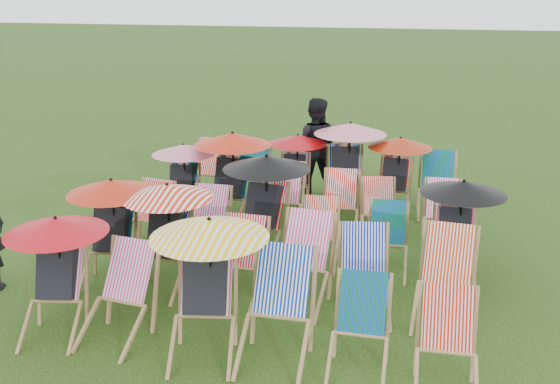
% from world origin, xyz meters
% --- Properties ---
extents(ground, '(100.00, 100.00, 0.00)m').
position_xyz_m(ground, '(0.00, 0.00, 0.00)').
color(ground, black).
rests_on(ground, ground).
extents(deckchair_0, '(1.05, 1.15, 1.24)m').
position_xyz_m(deckchair_0, '(-1.94, -2.25, 0.66)').
color(deckchair_0, olive).
rests_on(deckchair_0, ground).
extents(deckchair_1, '(0.71, 0.93, 0.94)m').
position_xyz_m(deckchair_1, '(-1.27, -2.21, 0.47)').
color(deckchair_1, olive).
rests_on(deckchair_1, ground).
extents(deckchair_2, '(1.16, 1.26, 1.37)m').
position_xyz_m(deckchair_2, '(-0.30, -2.24, 0.72)').
color(deckchair_2, olive).
rests_on(deckchair_2, ground).
extents(deckchair_3, '(0.70, 0.97, 1.03)m').
position_xyz_m(deckchair_3, '(0.40, -2.19, 0.52)').
color(deckchair_3, olive).
rests_on(deckchair_3, ground).
extents(deckchair_4, '(0.59, 0.81, 0.86)m').
position_xyz_m(deckchair_4, '(1.21, -2.21, 0.43)').
color(deckchair_4, olive).
rests_on(deckchair_4, ground).
extents(deckchair_5, '(0.61, 0.83, 0.87)m').
position_xyz_m(deckchair_5, '(2.00, -2.32, 0.44)').
color(deckchair_5, olive).
rests_on(deckchair_5, ground).
extents(deckchair_6, '(1.07, 1.16, 1.27)m').
position_xyz_m(deckchair_6, '(-1.99, -1.01, 0.67)').
color(deckchair_6, olive).
rests_on(deckchair_6, ground).
extents(deckchair_7, '(1.07, 1.11, 1.27)m').
position_xyz_m(deckchair_7, '(-1.28, -1.02, 0.67)').
color(deckchair_7, olive).
rests_on(deckchair_7, ground).
extents(deckchair_8, '(0.63, 0.86, 0.91)m').
position_xyz_m(deckchair_8, '(-0.34, -1.11, 0.46)').
color(deckchair_8, olive).
rests_on(deckchair_8, ground).
extents(deckchair_9, '(0.73, 0.97, 0.99)m').
position_xyz_m(deckchair_9, '(0.39, -1.04, 0.50)').
color(deckchair_9, olive).
rests_on(deckchair_9, ground).
extents(deckchair_10, '(0.75, 0.94, 0.93)m').
position_xyz_m(deckchair_10, '(1.12, -1.08, 0.46)').
color(deckchair_10, olive).
rests_on(deckchair_10, ground).
extents(deckchair_11, '(0.71, 0.95, 0.98)m').
position_xyz_m(deckchair_11, '(1.99, -1.04, 0.49)').
color(deckchair_11, olive).
rests_on(deckchair_11, ground).
extents(deckchair_12, '(0.69, 0.88, 0.88)m').
position_xyz_m(deckchair_12, '(-2.04, 0.05, 0.44)').
color(deckchair_12, olive).
rests_on(deckchair_12, ground).
extents(deckchair_13, '(0.60, 0.82, 0.88)m').
position_xyz_m(deckchair_13, '(-1.15, 0.03, 0.44)').
color(deckchair_13, olive).
rests_on(deckchair_13, ground).
extents(deckchair_14, '(1.16, 1.23, 1.38)m').
position_xyz_m(deckchair_14, '(-0.41, 0.16, 0.73)').
color(deckchair_14, olive).
rests_on(deckchair_14, ground).
extents(deckchair_15, '(0.61, 0.81, 0.83)m').
position_xyz_m(deckchair_15, '(0.39, 0.06, 0.42)').
color(deckchair_15, olive).
rests_on(deckchair_15, ground).
extents(deckchair_16, '(0.60, 0.81, 0.85)m').
position_xyz_m(deckchair_16, '(1.27, 0.05, 0.42)').
color(deckchair_16, olive).
rests_on(deckchair_16, ground).
extents(deckchair_17, '(1.04, 1.09, 1.24)m').
position_xyz_m(deckchair_17, '(2.11, 0.10, 0.65)').
color(deckchair_17, olive).
rests_on(deckchair_17, ground).
extents(deckchair_18, '(0.98, 1.05, 1.16)m').
position_xyz_m(deckchair_18, '(-2.01, 1.27, 0.61)').
color(deckchair_18, olive).
rests_on(deckchair_18, ground).
extents(deckchair_19, '(1.17, 1.24, 1.39)m').
position_xyz_m(deckchair_19, '(-1.23, 1.24, 0.74)').
color(deckchair_19, olive).
rests_on(deckchair_19, ground).
extents(deckchair_20, '(0.67, 0.90, 0.95)m').
position_xyz_m(deckchair_20, '(-0.37, 1.18, 0.47)').
color(deckchair_20, olive).
rests_on(deckchair_20, ground).
extents(deckchair_21, '(0.63, 0.84, 0.88)m').
position_xyz_m(deckchair_21, '(0.49, 1.25, 0.44)').
color(deckchair_21, olive).
rests_on(deckchair_21, ground).
extents(deckchair_22, '(0.69, 0.85, 0.82)m').
position_xyz_m(deckchair_22, '(1.08, 1.16, 0.41)').
color(deckchair_22, olive).
rests_on(deckchair_22, ground).
extents(deckchair_23, '(0.61, 0.82, 0.85)m').
position_xyz_m(deckchair_23, '(1.96, 1.22, 0.42)').
color(deckchair_23, olive).
rests_on(deckchair_23, ground).
extents(deckchair_24, '(0.67, 0.91, 0.96)m').
position_xyz_m(deckchair_24, '(-1.99, 2.29, 0.48)').
color(deckchair_24, olive).
rests_on(deckchair_24, ground).
extents(deckchair_25, '(0.62, 0.86, 0.92)m').
position_xyz_m(deckchair_25, '(-1.21, 2.35, 0.46)').
color(deckchair_25, olive).
rests_on(deckchair_25, ground).
extents(deckchair_26, '(0.97, 1.04, 1.16)m').
position_xyz_m(deckchair_26, '(-0.44, 2.36, 0.61)').
color(deckchair_26, olive).
rests_on(deckchair_26, ground).
extents(deckchair_27, '(1.17, 1.28, 1.39)m').
position_xyz_m(deckchair_27, '(0.42, 2.39, 0.73)').
color(deckchair_27, olive).
rests_on(deckchair_27, ground).
extents(deckchair_28, '(1.02, 1.07, 1.21)m').
position_xyz_m(deckchair_28, '(1.21, 2.34, 0.64)').
color(deckchair_28, olive).
rests_on(deckchair_28, ground).
extents(deckchair_29, '(0.68, 0.92, 0.96)m').
position_xyz_m(deckchair_29, '(1.88, 2.40, 0.48)').
color(deckchair_29, olive).
rests_on(deckchair_29, ground).
extents(person_rear, '(0.84, 0.66, 1.68)m').
position_xyz_m(person_rear, '(-0.24, 3.06, 0.84)').
color(person_rear, black).
rests_on(person_rear, ground).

